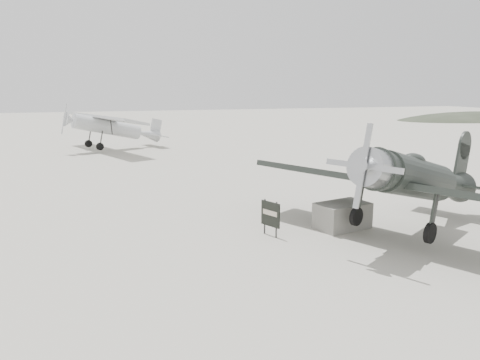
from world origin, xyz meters
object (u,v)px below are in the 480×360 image
Objects in this scene: lowwing_monoplane at (418,179)px; highwing_monoplane at (111,124)px; equipment_block at (342,216)px; sign_board at (270,215)px.

highwing_monoplane is at bearing 82.42° from lowwing_monoplane.
equipment_block is (-1.99, 1.36, -1.43)m from lowwing_monoplane.
lowwing_monoplane is 26.42m from highwing_monoplane.
sign_board is (-2.70, -0.00, 0.26)m from equipment_block.
equipment_block is at bearing 118.88° from lowwing_monoplane.
lowwing_monoplane is 2.80m from equipment_block.
highwing_monoplane reaches higher than sign_board.
highwing_monoplane is at bearing 76.47° from sign_board.
equipment_block is 2.72m from sign_board.
lowwing_monoplane is at bearing -39.26° from sign_board.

